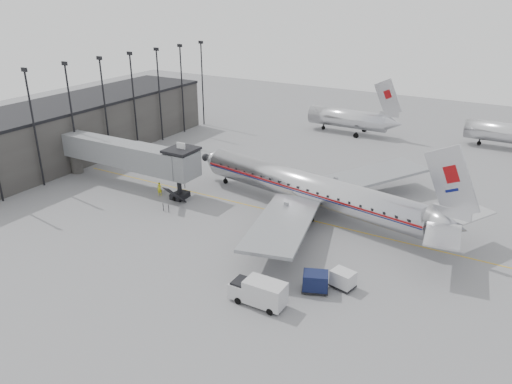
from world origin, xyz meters
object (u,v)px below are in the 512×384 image
service_van (258,291)px  baggage_cart_white (343,279)px  baggage_cart_navy (315,282)px  ramp_worker (160,189)px  airliner (314,190)px

service_van → baggage_cart_white: 7.76m
baggage_cart_navy → ramp_worker: 27.22m
airliner → service_van: size_ratio=7.42×
ramp_worker → service_van: bearing=-50.9°
airliner → baggage_cart_white: size_ratio=15.45×
service_van → ramp_worker: (-22.16, 13.72, -0.32)m
airliner → ramp_worker: airliner is taller
airliner → service_van: bearing=-69.4°
airliner → baggage_cart_navy: size_ratio=13.12×
service_van → ramp_worker: service_van is taller
baggage_cart_navy → baggage_cart_white: (1.84, 1.72, -0.09)m
baggage_cart_navy → baggage_cart_white: bearing=21.0°
baggage_cart_navy → ramp_worker: size_ratio=1.58×
baggage_cart_navy → ramp_worker: bearing=137.2°
baggage_cart_white → airliner: bearing=135.8°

